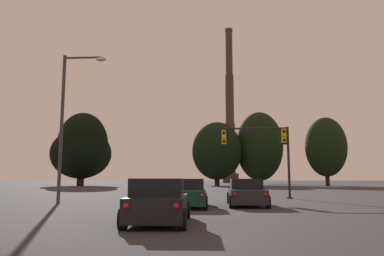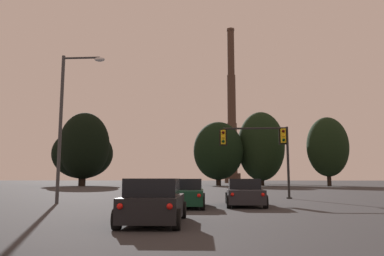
{
  "view_description": "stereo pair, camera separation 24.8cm",
  "coord_description": "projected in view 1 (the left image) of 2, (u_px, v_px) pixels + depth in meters",
  "views": [
    {
      "loc": [
        1.6,
        -1.19,
        1.43
      ],
      "look_at": [
        -0.46,
        33.87,
        6.2
      ],
      "focal_mm": 35.0,
      "sensor_mm": 36.0,
      "label": 1
    },
    {
      "loc": [
        1.85,
        -1.17,
        1.43
      ],
      "look_at": [
        -0.46,
        33.87,
        6.2
      ],
      "focal_mm": 35.0,
      "sensor_mm": 36.0,
      "label": 2
    }
  ],
  "objects": [
    {
      "name": "traffic_light_overhead_right",
      "position": [
        264.0,
        144.0,
        27.52
      ],
      "size": [
        5.18,
        0.5,
        5.23
      ],
      "color": "black",
      "rests_on": "ground_plane"
    },
    {
      "name": "smokestack",
      "position": [
        230.0,
        121.0,
        125.38
      ],
      "size": [
        5.26,
        5.26,
        52.92
      ],
      "color": "#3C2B22",
      "rests_on": "ground_plane"
    },
    {
      "name": "treeline_far_left",
      "position": [
        81.0,
        154.0,
        76.36
      ],
      "size": [
        12.33,
        11.09,
        11.59
      ],
      "color": "black",
      "rests_on": "ground_plane"
    },
    {
      "name": "hatchback_center_lane_second",
      "position": [
        159.0,
        203.0,
        12.04
      ],
      "size": [
        2.03,
        4.15,
        1.44
      ],
      "rotation": [
        0.0,
        0.0,
        0.03
      ],
      "color": "black",
      "rests_on": "ground_plane"
    },
    {
      "name": "sedan_right_lane_front",
      "position": [
        246.0,
        193.0,
        20.08
      ],
      "size": [
        2.01,
        4.72,
        1.43
      ],
      "rotation": [
        0.0,
        0.0,
        -0.01
      ],
      "color": "#232328",
      "rests_on": "ground_plane"
    },
    {
      "name": "treeline_center_right",
      "position": [
        259.0,
        146.0,
        80.2
      ],
      "size": [
        10.02,
        9.02,
        15.73
      ],
      "color": "black",
      "rests_on": "ground_plane"
    },
    {
      "name": "treeline_right_mid",
      "position": [
        83.0,
        146.0,
        73.42
      ],
      "size": [
        9.84,
        8.86,
        14.43
      ],
      "color": "black",
      "rests_on": "ground_plane"
    },
    {
      "name": "sedan_center_lane_front",
      "position": [
        188.0,
        194.0,
        19.14
      ],
      "size": [
        2.12,
        4.76,
        1.43
      ],
      "rotation": [
        0.0,
        0.0,
        0.03
      ],
      "color": "#0F3823",
      "rests_on": "ground_plane"
    },
    {
      "name": "treeline_far_right",
      "position": [
        217.0,
        151.0,
        78.14
      ],
      "size": [
        10.36,
        9.33,
        13.27
      ],
      "color": "black",
      "rests_on": "ground_plane"
    },
    {
      "name": "treeline_left_mid",
      "position": [
        326.0,
        147.0,
        71.5
      ],
      "size": [
        7.8,
        7.02,
        13.16
      ],
      "color": "black",
      "rests_on": "ground_plane"
    },
    {
      "name": "street_lamp",
      "position": [
        68.0,
        112.0,
        22.25
      ],
      "size": [
        2.67,
        0.36,
        8.86
      ],
      "color": "#38383A",
      "rests_on": "ground_plane"
    }
  ]
}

